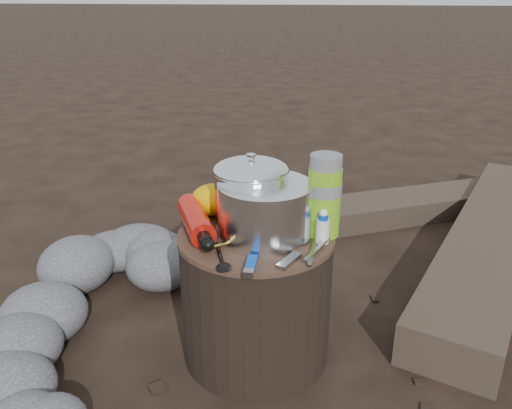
# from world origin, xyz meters

# --- Properties ---
(ground) EXTENTS (60.00, 60.00, 0.00)m
(ground) POSITION_xyz_m (0.00, 0.00, 0.00)
(ground) COLOR black
(ground) RESTS_ON ground
(stump) EXTENTS (0.43, 0.43, 0.39)m
(stump) POSITION_xyz_m (0.00, 0.00, 0.20)
(stump) COLOR black
(stump) RESTS_ON ground
(rock_ring) EXTENTS (0.46, 1.01, 0.20)m
(rock_ring) POSITION_xyz_m (-0.50, 0.03, 0.10)
(rock_ring) COLOR #55555A
(rock_ring) RESTS_ON ground
(log_main) EXTENTS (0.92, 1.66, 0.14)m
(log_main) POSITION_xyz_m (0.86, 0.70, 0.07)
(log_main) COLOR #3C3127
(log_main) RESTS_ON ground
(log_small) EXTENTS (1.23, 0.73, 0.10)m
(log_small) POSITION_xyz_m (0.71, 1.14, 0.05)
(log_small) COLOR #3C3127
(log_small) RESTS_ON ground
(foil_windscreen) EXTENTS (0.25, 0.25, 0.15)m
(foil_windscreen) POSITION_xyz_m (0.03, -0.01, 0.47)
(foil_windscreen) COLOR white
(foil_windscreen) RESTS_ON stump
(camping_pot) EXTENTS (0.20, 0.20, 0.20)m
(camping_pot) POSITION_xyz_m (-0.02, 0.04, 0.49)
(camping_pot) COLOR white
(camping_pot) RESTS_ON stump
(fuel_bottle) EXTENTS (0.18, 0.29, 0.07)m
(fuel_bottle) POSITION_xyz_m (-0.17, -0.00, 0.43)
(fuel_bottle) COLOR red
(fuel_bottle) RESTS_ON stump
(thermos) EXTENTS (0.09, 0.09, 0.22)m
(thermos) POSITION_xyz_m (0.18, 0.03, 0.50)
(thermos) COLOR #74B91B
(thermos) RESTS_ON stump
(travel_mug) EXTENTS (0.08, 0.08, 0.12)m
(travel_mug) POSITION_xyz_m (0.08, 0.14, 0.45)
(travel_mug) COLOR black
(travel_mug) RESTS_ON stump
(stuff_sack) EXTENTS (0.14, 0.11, 0.09)m
(stuff_sack) POSITION_xyz_m (-0.14, 0.12, 0.44)
(stuff_sack) COLOR #E9AE00
(stuff_sack) RESTS_ON stump
(food_pouch) EXTENTS (0.12, 0.07, 0.15)m
(food_pouch) POSITION_xyz_m (-0.01, 0.18, 0.47)
(food_pouch) COLOR #16154F
(food_pouch) RESTS_ON stump
(lighter) EXTENTS (0.02, 0.09, 0.02)m
(lighter) POSITION_xyz_m (0.01, -0.18, 0.40)
(lighter) COLOR #0A3FBA
(lighter) RESTS_ON stump
(multitool) EXTENTS (0.06, 0.09, 0.01)m
(multitool) POSITION_xyz_m (0.10, -0.15, 0.40)
(multitool) COLOR #A2A2A7
(multitool) RESTS_ON stump
(pot_grabber) EXTENTS (0.07, 0.15, 0.01)m
(pot_grabber) POSITION_xyz_m (0.16, -0.09, 0.40)
(pot_grabber) COLOR #A2A2A7
(pot_grabber) RESTS_ON stump
(spork) EXTENTS (0.07, 0.15, 0.01)m
(spork) POSITION_xyz_m (-0.07, -0.14, 0.40)
(spork) COLOR black
(spork) RESTS_ON stump
(squeeze_bottle) EXTENTS (0.03, 0.03, 0.08)m
(squeeze_bottle) POSITION_xyz_m (0.18, -0.03, 0.43)
(squeeze_bottle) COLOR white
(squeeze_bottle) RESTS_ON stump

